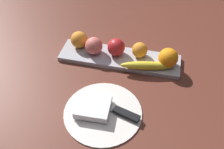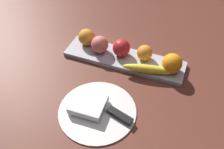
# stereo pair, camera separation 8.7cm
# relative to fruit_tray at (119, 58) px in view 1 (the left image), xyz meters

# --- Properties ---
(ground_plane) EXTENTS (2.40, 2.40, 0.00)m
(ground_plane) POSITION_rel_fruit_tray_xyz_m (0.00, -0.00, -0.01)
(ground_plane) COLOR brown
(fruit_tray) EXTENTS (0.48, 0.12, 0.02)m
(fruit_tray) POSITION_rel_fruit_tray_xyz_m (0.00, 0.00, 0.00)
(fruit_tray) COLOR #B2B3BF
(fruit_tray) RESTS_ON ground_plane
(apple) EXTENTS (0.07, 0.07, 0.07)m
(apple) POSITION_rel_fruit_tray_xyz_m (0.02, -0.01, 0.04)
(apple) COLOR red
(apple) RESTS_ON fruit_tray
(banana) EXTENTS (0.20, 0.07, 0.03)m
(banana) POSITION_rel_fruit_tray_xyz_m (-0.11, 0.05, 0.03)
(banana) COLOR yellow
(banana) RESTS_ON fruit_tray
(orange_near_apple) EXTENTS (0.06, 0.06, 0.06)m
(orange_near_apple) POSITION_rel_fruit_tray_xyz_m (-0.08, -0.02, 0.04)
(orange_near_apple) COLOR orange
(orange_near_apple) RESTS_ON fruit_tray
(orange_near_banana) EXTENTS (0.07, 0.07, 0.07)m
(orange_near_banana) POSITION_rel_fruit_tray_xyz_m (0.17, -0.03, 0.04)
(orange_near_banana) COLOR orange
(orange_near_banana) RESTS_ON fruit_tray
(orange_center) EXTENTS (0.07, 0.07, 0.07)m
(orange_center) POSITION_rel_fruit_tray_xyz_m (-0.19, 0.01, 0.05)
(orange_center) COLOR orange
(orange_center) RESTS_ON fruit_tray
(peach) EXTENTS (0.07, 0.07, 0.07)m
(peach) POSITION_rel_fruit_tray_xyz_m (0.10, 0.00, 0.04)
(peach) COLOR #D96760
(peach) RESTS_ON fruit_tray
(dinner_plate) EXTENTS (0.26, 0.26, 0.01)m
(dinner_plate) POSITION_rel_fruit_tray_xyz_m (0.00, 0.27, -0.00)
(dinner_plate) COLOR white
(dinner_plate) RESTS_ON ground_plane
(folded_napkin) EXTENTS (0.11, 0.10, 0.03)m
(folded_napkin) POSITION_rel_fruit_tray_xyz_m (0.03, 0.27, 0.01)
(folded_napkin) COLOR white
(folded_napkin) RESTS_ON dinner_plate
(knife) EXTENTS (0.18, 0.07, 0.01)m
(knife) POSITION_rel_fruit_tray_xyz_m (-0.06, 0.26, 0.01)
(knife) COLOR silver
(knife) RESTS_ON dinner_plate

